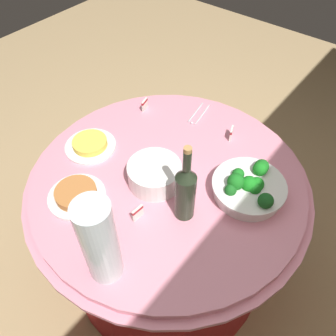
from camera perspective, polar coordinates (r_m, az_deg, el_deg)
name	(u,v)px	position (r m, az deg, el deg)	size (l,w,h in m)	color
ground_plane	(168,262)	(2.01, 0.00, -15.29)	(6.00, 6.00, 0.00)	tan
buffet_table	(168,226)	(1.68, 0.00, -9.52)	(1.16, 1.16, 0.74)	maroon
broccoli_bowl	(249,187)	(1.33, 13.27, -3.10)	(0.28, 0.28, 0.12)	white
plate_stack	(155,174)	(1.33, -2.24, -1.03)	(0.21, 0.21, 0.09)	white
wine_bottle	(185,191)	(1.18, 2.88, -3.85)	(0.07, 0.07, 0.34)	#242E1E
decorative_fruit_vase	(101,246)	(1.05, -11.11, -12.54)	(0.11, 0.11, 0.34)	silver
serving_tongs	(198,114)	(1.67, 5.06, 8.87)	(0.17, 0.07, 0.01)	silver
food_plate_fried_egg	(90,145)	(1.53, -12.78, 3.81)	(0.22, 0.22, 0.04)	white
food_plate_peanuts	(76,194)	(1.35, -14.96, -4.25)	(0.22, 0.22, 0.04)	white
label_placard_front	(231,133)	(1.55, 10.47, 5.78)	(0.05, 0.03, 0.05)	white
label_placard_mid	(138,213)	(1.25, -5.06, -7.37)	(0.05, 0.01, 0.05)	white
label_placard_rear	(145,104)	(1.68, -3.89, 10.52)	(0.05, 0.02, 0.05)	white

